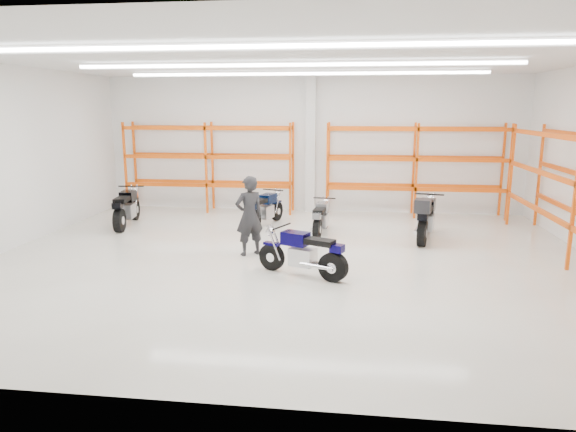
# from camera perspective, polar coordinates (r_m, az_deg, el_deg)

# --- Properties ---
(ground) EXTENTS (14.00, 14.00, 0.00)m
(ground) POSITION_cam_1_polar(r_m,az_deg,el_deg) (11.94, 0.17, -4.89)
(ground) COLOR beige
(ground) RESTS_ON ground
(room_shell) EXTENTS (14.02, 12.02, 4.51)m
(room_shell) POSITION_cam_1_polar(r_m,az_deg,el_deg) (11.46, 0.19, 11.07)
(room_shell) COLOR white
(room_shell) RESTS_ON ground
(motorcycle_main) EXTENTS (1.96, 1.03, 1.02)m
(motorcycle_main) POSITION_cam_1_polar(r_m,az_deg,el_deg) (10.66, 1.97, -4.28)
(motorcycle_main) COLOR black
(motorcycle_main) RESTS_ON ground
(motorcycle_back_a) EXTENTS (0.76, 2.31, 1.13)m
(motorcycle_back_a) POSITION_cam_1_polar(r_m,az_deg,el_deg) (15.88, -17.55, 0.75)
(motorcycle_back_a) COLOR black
(motorcycle_back_a) RESTS_ON ground
(motorcycle_back_b) EXTENTS (0.94, 2.01, 1.02)m
(motorcycle_back_b) POSITION_cam_1_polar(r_m,az_deg,el_deg) (15.27, -2.68, 0.66)
(motorcycle_back_b) COLOR black
(motorcycle_back_b) RESTS_ON ground
(motorcycle_back_c) EXTENTS (0.64, 1.94, 0.95)m
(motorcycle_back_c) POSITION_cam_1_polar(r_m,az_deg,el_deg) (14.22, 3.67, -0.31)
(motorcycle_back_c) COLOR black
(motorcycle_back_c) RESTS_ON ground
(motorcycle_back_d) EXTENTS (0.99, 2.41, 1.25)m
(motorcycle_back_d) POSITION_cam_1_polar(r_m,az_deg,el_deg) (13.99, 15.01, -0.27)
(motorcycle_back_d) COLOR black
(motorcycle_back_d) RESTS_ON ground
(standing_man) EXTENTS (0.83, 0.77, 1.90)m
(standing_man) POSITION_cam_1_polar(r_m,az_deg,el_deg) (12.16, -4.33, 0.01)
(standing_man) COLOR black
(standing_man) RESTS_ON ground
(structural_column) EXTENTS (0.32, 0.32, 4.50)m
(structural_column) POSITION_cam_1_polar(r_m,az_deg,el_deg) (17.27, 2.54, 7.89)
(structural_column) COLOR white
(structural_column) RESTS_ON ground
(pallet_racking_back_left) EXTENTS (5.67, 0.87, 3.00)m
(pallet_racking_back_left) POSITION_cam_1_polar(r_m,az_deg,el_deg) (17.57, -8.75, 6.32)
(pallet_racking_back_left) COLOR orange
(pallet_racking_back_left) RESTS_ON ground
(pallet_racking_back_right) EXTENTS (5.67, 0.87, 3.00)m
(pallet_racking_back_right) POSITION_cam_1_polar(r_m,az_deg,el_deg) (17.03, 13.97, 5.94)
(pallet_racking_back_right) COLOR orange
(pallet_racking_back_right) RESTS_ON ground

